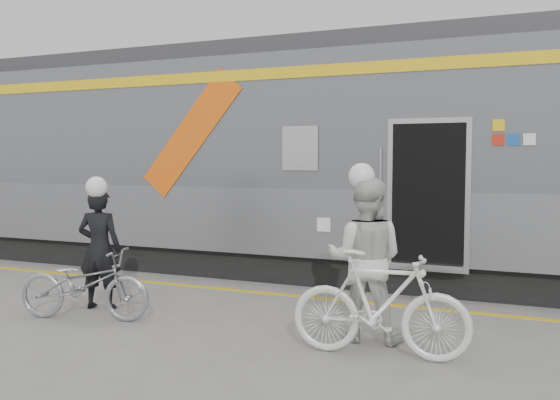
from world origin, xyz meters
The scene contains 9 objects.
ground centered at (0.00, 0.00, 0.00)m, with size 90.00×90.00×0.00m, color slate.
train centered at (-0.91, 4.19, 2.05)m, with size 24.00×3.17×4.10m.
safety_strip centered at (0.00, 2.15, 0.00)m, with size 24.00×0.12×0.01m, color yellow.
man centered at (-2.84, 0.43, 0.84)m, with size 0.61×0.40×1.68m, color black.
bicycle_left centered at (-2.64, -0.12, 0.46)m, with size 0.61×1.76×0.92m, color #94979B.
woman centered at (0.93, 0.45, 0.93)m, with size 0.91×0.71×1.87m, color silver.
bicycle_right centered at (1.23, -0.10, 0.57)m, with size 0.53×1.88×1.13m, color silver.
helmet_man centered at (-2.84, 0.43, 1.82)m, with size 0.29×0.29×0.29m, color white.
helmet_woman centered at (0.93, 0.45, 2.02)m, with size 0.30×0.30×0.30m, color white.
Camera 1 is at (2.61, -6.13, 2.09)m, focal length 38.00 mm.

